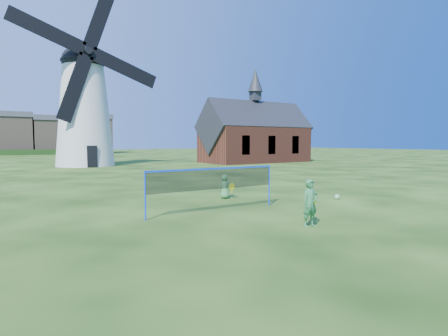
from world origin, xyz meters
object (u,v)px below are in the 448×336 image
at_px(badminton_net, 214,180).
at_px(player_girl, 310,203).
at_px(windmill, 84,106).
at_px(player_boy, 225,186).
at_px(chapel, 255,136).
at_px(play_ball, 337,197).

bearing_deg(badminton_net, player_girl, -71.55).
distance_m(windmill, player_boy, 26.25).
xyz_separation_m(chapel, player_boy, (-18.76, -22.08, -2.61)).
bearing_deg(play_ball, player_girl, -147.70).
distance_m(chapel, play_ball, 29.14).
bearing_deg(player_boy, windmill, -65.52).
distance_m(badminton_net, play_ball, 5.98).
relative_size(player_boy, play_ball, 4.77).
height_order(badminton_net, play_ball, badminton_net).
height_order(chapel, player_boy, chapel).
relative_size(windmill, play_ball, 81.00).
height_order(badminton_net, player_girl, badminton_net).
distance_m(windmill, badminton_net, 28.50).
distance_m(chapel, player_boy, 29.09).
bearing_deg(badminton_net, windmill, 86.13).
xyz_separation_m(windmill, player_girl, (-0.75, -31.46, -5.30)).
bearing_deg(player_boy, chapel, -106.07).
relative_size(chapel, play_ball, 59.80).
height_order(windmill, play_ball, windmill).
bearing_deg(player_girl, badminton_net, 113.68).
bearing_deg(play_ball, player_boy, 144.30).
height_order(chapel, badminton_net, chapel).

